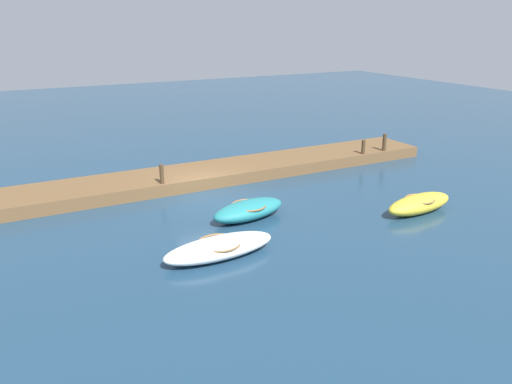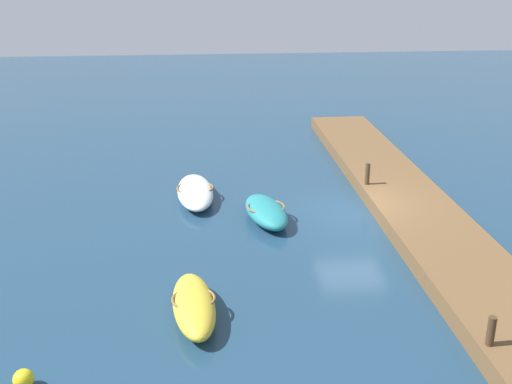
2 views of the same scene
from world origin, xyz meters
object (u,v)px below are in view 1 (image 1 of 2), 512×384
(rowboat_white, at_px, (219,247))
(rowboat_teal, at_px, (249,210))
(mooring_post_mid_west, at_px, (363,147))
(mooring_post_mid_east, at_px, (162,174))
(rowboat_yellow, at_px, (419,204))
(mooring_post_west, at_px, (384,142))

(rowboat_white, distance_m, rowboat_teal, 3.51)
(mooring_post_mid_west, distance_m, mooring_post_mid_east, 11.12)
(rowboat_white, bearing_deg, mooring_post_mid_west, -152.29)
(rowboat_yellow, bearing_deg, mooring_post_mid_west, -116.72)
(mooring_post_west, height_order, mooring_post_mid_west, mooring_post_west)
(mooring_post_mid_east, bearing_deg, rowboat_teal, 115.70)
(rowboat_teal, height_order, mooring_post_mid_east, mooring_post_mid_east)
(rowboat_white, bearing_deg, rowboat_yellow, 176.63)
(rowboat_teal, relative_size, mooring_post_mid_west, 4.54)
(rowboat_white, height_order, mooring_post_mid_east, mooring_post_mid_east)
(rowboat_yellow, relative_size, mooring_post_mid_east, 3.94)
(rowboat_yellow, xyz_separation_m, mooring_post_west, (-4.17, -6.88, 0.64))
(rowboat_white, relative_size, rowboat_teal, 1.18)
(rowboat_white, xyz_separation_m, mooring_post_mid_west, (-11.47, -6.82, 0.59))
(rowboat_teal, distance_m, mooring_post_mid_east, 4.77)
(mooring_post_mid_west, bearing_deg, rowboat_white, 30.73)
(mooring_post_mid_east, bearing_deg, mooring_post_west, 180.00)
(mooring_post_west, distance_m, mooring_post_mid_east, 12.57)
(rowboat_white, height_order, mooring_post_west, mooring_post_west)
(rowboat_teal, height_order, mooring_post_west, mooring_post_west)
(rowboat_yellow, bearing_deg, mooring_post_west, -126.34)
(mooring_post_west, xyz_separation_m, mooring_post_mid_east, (12.57, 0.00, -0.03))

